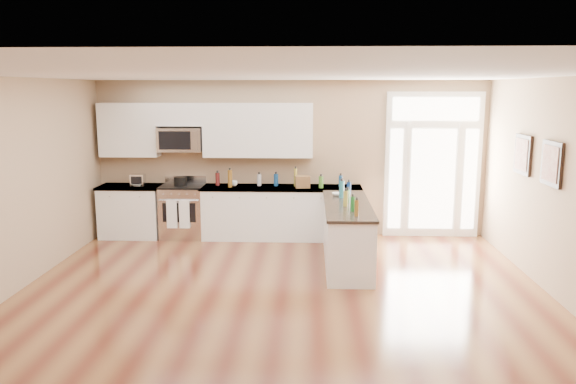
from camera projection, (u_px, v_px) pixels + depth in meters
The scene contains 20 objects.
ground at pixel (278, 321), 6.48m from camera, with size 8.00×8.00×0.00m, color #5C281A.
room_shell at pixel (277, 175), 6.17m from camera, with size 8.00×8.00×8.00m.
back_cabinet_left at pixel (131, 213), 10.14m from camera, with size 1.10×0.66×0.94m.
back_cabinet_right at pixel (281, 214), 10.03m from camera, with size 2.85×0.66×0.94m.
peninsula_cabinet at pixel (347, 236), 8.57m from camera, with size 0.69×2.32×0.94m.
upper_cabinet_left at pixel (129, 130), 10.02m from camera, with size 1.04×0.33×0.95m, color white.
upper_cabinet_right at pixel (258, 130), 9.92m from camera, with size 1.94×0.33×0.95m, color white.
upper_cabinet_short at pixel (180, 114), 9.93m from camera, with size 0.82×0.33×0.40m, color white.
microwave at pixel (181, 139), 9.97m from camera, with size 0.78×0.41×0.42m.
entry_door at pixel (433, 165), 10.03m from camera, with size 1.70×0.10×2.60m.
wall_art_near at pixel (523, 155), 8.20m from camera, with size 0.05×0.58×0.58m.
wall_art_far at pixel (552, 164), 7.21m from camera, with size 0.05×0.58×0.58m.
kitchen_range at pixel (183, 211), 10.10m from camera, with size 0.76×0.68×1.08m.
stockpot at pixel (180, 181), 9.96m from camera, with size 0.23×0.23×0.17m, color black.
toaster_oven at pixel (138, 180), 10.03m from camera, with size 0.24×0.19×0.21m, color silver.
cardboard_box at pixel (303, 182), 9.82m from camera, with size 0.25×0.18×0.21m, color brown.
bowl_left at pixel (137, 185), 9.97m from camera, with size 0.19×0.19×0.05m, color white.
bowl_peninsula at pixel (337, 194), 9.08m from camera, with size 0.17×0.17×0.05m, color white.
cup_counter at pixel (234, 183), 10.01m from camera, with size 0.12×0.12×0.09m, color white.
counter_bottles at pixel (301, 186), 9.33m from camera, with size 2.37×2.44×0.32m.
Camera 1 is at (0.36, -6.09, 2.65)m, focal length 35.00 mm.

